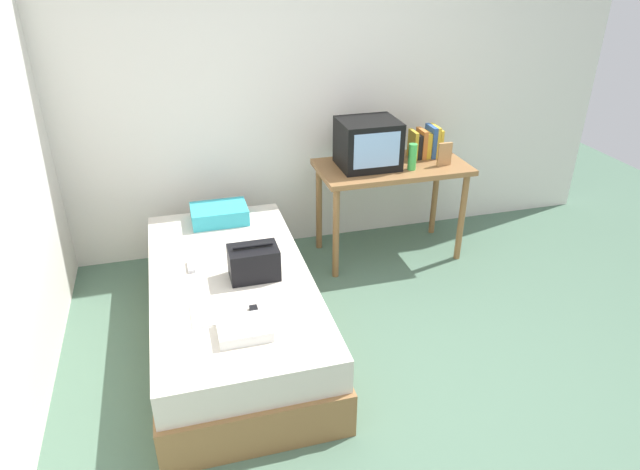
{
  "coord_description": "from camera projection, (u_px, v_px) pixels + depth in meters",
  "views": [
    {
      "loc": [
        -1.11,
        -2.28,
        2.32
      ],
      "look_at": [
        -0.21,
        0.96,
        0.55
      ],
      "focal_mm": 31.52,
      "sensor_mm": 36.0,
      "label": 1
    }
  ],
  "objects": [
    {
      "name": "wall_back",
      "position": [
        311.0,
        87.0,
        4.39
      ],
      "size": [
        5.2,
        0.1,
        2.6
      ],
      "primitive_type": "cube",
      "color": "silver",
      "rests_on": "ground"
    },
    {
      "name": "desk",
      "position": [
        391.0,
        177.0,
        4.39
      ],
      "size": [
        1.16,
        0.6,
        0.78
      ],
      "color": "olive",
      "rests_on": "ground"
    },
    {
      "name": "water_bottle",
      "position": [
        412.0,
        157.0,
        4.21
      ],
      "size": [
        0.06,
        0.06,
        0.2
      ],
      "primitive_type": "cylinder",
      "color": "green",
      "rests_on": "desk"
    },
    {
      "name": "folded_towel",
      "position": [
        245.0,
        329.0,
        2.94
      ],
      "size": [
        0.28,
        0.22,
        0.06
      ],
      "primitive_type": "cube",
      "color": "white",
      "rests_on": "bed"
    },
    {
      "name": "tv",
      "position": [
        368.0,
        144.0,
        4.23
      ],
      "size": [
        0.44,
        0.39,
        0.36
      ],
      "color": "black",
      "rests_on": "desk"
    },
    {
      "name": "handbag",
      "position": [
        254.0,
        262.0,
        3.41
      ],
      "size": [
        0.3,
        0.2,
        0.23
      ],
      "color": "black",
      "rests_on": "bed"
    },
    {
      "name": "pillow",
      "position": [
        219.0,
        214.0,
        4.11
      ],
      "size": [
        0.4,
        0.29,
        0.12
      ],
      "primitive_type": "cube",
      "color": "#33A8B7",
      "rests_on": "bed"
    },
    {
      "name": "bed",
      "position": [
        233.0,
        307.0,
        3.59
      ],
      "size": [
        1.0,
        2.0,
        0.48
      ],
      "color": "olive",
      "rests_on": "ground"
    },
    {
      "name": "remote_dark",
      "position": [
        255.0,
        314.0,
        3.09
      ],
      "size": [
        0.04,
        0.16,
        0.02
      ],
      "primitive_type": "cube",
      "color": "black",
      "rests_on": "bed"
    },
    {
      "name": "picture_frame",
      "position": [
        445.0,
        154.0,
        4.29
      ],
      "size": [
        0.11,
        0.02,
        0.18
      ],
      "primitive_type": "cube",
      "color": "#B27F4C",
      "rests_on": "desk"
    },
    {
      "name": "ground_plane",
      "position": [
        398.0,
        387.0,
        3.29
      ],
      "size": [
        8.0,
        8.0,
        0.0
      ],
      "primitive_type": "plane",
      "color": "#4C6B56"
    },
    {
      "name": "remote_silver",
      "position": [
        191.0,
        266.0,
        3.54
      ],
      "size": [
        0.04,
        0.14,
        0.02
      ],
      "primitive_type": "cube",
      "color": "#B7B7BC",
      "rests_on": "bed"
    },
    {
      "name": "magazine",
      "position": [
        210.0,
        311.0,
        3.13
      ],
      "size": [
        0.21,
        0.29,
        0.01
      ],
      "primitive_type": "cube",
      "color": "white",
      "rests_on": "bed"
    },
    {
      "name": "book_row",
      "position": [
        426.0,
        143.0,
        4.46
      ],
      "size": [
        0.24,
        0.17,
        0.25
      ],
      "color": "gold",
      "rests_on": "desk"
    }
  ]
}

